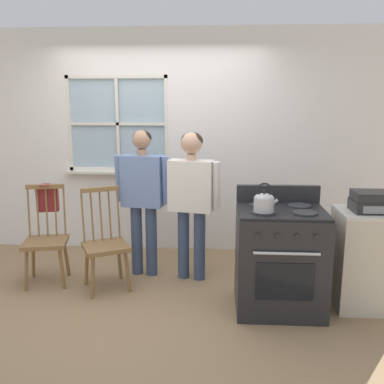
{
  "coord_description": "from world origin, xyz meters",
  "views": [
    {
      "loc": [
        0.69,
        -3.82,
        1.85
      ],
      "look_at": [
        0.45,
        0.15,
        1.0
      ],
      "focal_mm": 40.0,
      "sensor_mm": 36.0,
      "label": 1
    }
  ],
  "objects_px": {
    "kettle": "(264,202)",
    "potted_plant": "(136,166)",
    "chair_near_wall": "(105,245)",
    "side_counter": "(366,259)",
    "chair_by_window": "(46,241)",
    "stove": "(280,259)",
    "person_elderly_left": "(143,190)",
    "stereo": "(372,202)",
    "person_teen_center": "(191,190)",
    "handbag": "(47,199)"
  },
  "relations": [
    {
      "from": "chair_by_window",
      "to": "kettle",
      "type": "distance_m",
      "value": 2.29
    },
    {
      "from": "person_elderly_left",
      "to": "side_counter",
      "type": "height_order",
      "value": "person_elderly_left"
    },
    {
      "from": "side_counter",
      "to": "potted_plant",
      "type": "bearing_deg",
      "value": 149.35
    },
    {
      "from": "kettle",
      "to": "potted_plant",
      "type": "xyz_separation_m",
      "value": [
        -1.39,
        1.62,
        0.05
      ]
    },
    {
      "from": "chair_by_window",
      "to": "stereo",
      "type": "bearing_deg",
      "value": -18.41
    },
    {
      "from": "person_teen_center",
      "to": "stereo",
      "type": "height_order",
      "value": "person_teen_center"
    },
    {
      "from": "person_teen_center",
      "to": "kettle",
      "type": "bearing_deg",
      "value": -36.79
    },
    {
      "from": "person_teen_center",
      "to": "stereo",
      "type": "bearing_deg",
      "value": -6.58
    },
    {
      "from": "person_teen_center",
      "to": "kettle",
      "type": "height_order",
      "value": "person_teen_center"
    },
    {
      "from": "stove",
      "to": "side_counter",
      "type": "height_order",
      "value": "stove"
    },
    {
      "from": "chair_near_wall",
      "to": "potted_plant",
      "type": "height_order",
      "value": "potted_plant"
    },
    {
      "from": "stove",
      "to": "handbag",
      "type": "distance_m",
      "value": 2.48
    },
    {
      "from": "stove",
      "to": "potted_plant",
      "type": "bearing_deg",
      "value": 136.42
    },
    {
      "from": "stove",
      "to": "person_teen_center",
      "type": "bearing_deg",
      "value": 142.99
    },
    {
      "from": "stove",
      "to": "stereo",
      "type": "bearing_deg",
      "value": 5.36
    },
    {
      "from": "chair_near_wall",
      "to": "person_elderly_left",
      "type": "distance_m",
      "value": 0.7
    },
    {
      "from": "kettle",
      "to": "side_counter",
      "type": "height_order",
      "value": "kettle"
    },
    {
      "from": "chair_by_window",
      "to": "chair_near_wall",
      "type": "distance_m",
      "value": 0.65
    },
    {
      "from": "person_elderly_left",
      "to": "side_counter",
      "type": "distance_m",
      "value": 2.27
    },
    {
      "from": "chair_near_wall",
      "to": "person_teen_center",
      "type": "xyz_separation_m",
      "value": [
        0.84,
        0.29,
        0.51
      ]
    },
    {
      "from": "stove",
      "to": "kettle",
      "type": "bearing_deg",
      "value": -142.54
    },
    {
      "from": "handbag",
      "to": "chair_by_window",
      "type": "bearing_deg",
      "value": -78.21
    },
    {
      "from": "person_elderly_left",
      "to": "handbag",
      "type": "distance_m",
      "value": 1.02
    },
    {
      "from": "chair_by_window",
      "to": "kettle",
      "type": "height_order",
      "value": "kettle"
    },
    {
      "from": "chair_by_window",
      "to": "stove",
      "type": "distance_m",
      "value": 2.35
    },
    {
      "from": "stereo",
      "to": "stove",
      "type": "bearing_deg",
      "value": -174.64
    },
    {
      "from": "person_teen_center",
      "to": "stove",
      "type": "relative_size",
      "value": 1.43
    },
    {
      "from": "chair_near_wall",
      "to": "side_counter",
      "type": "distance_m",
      "value": 2.47
    },
    {
      "from": "person_teen_center",
      "to": "side_counter",
      "type": "xyz_separation_m",
      "value": [
        1.62,
        -0.53,
        -0.51
      ]
    },
    {
      "from": "potted_plant",
      "to": "side_counter",
      "type": "xyz_separation_m",
      "value": [
        2.35,
        -1.39,
        -0.62
      ]
    },
    {
      "from": "handbag",
      "to": "side_counter",
      "type": "distance_m",
      "value": 3.22
    },
    {
      "from": "chair_by_window",
      "to": "side_counter",
      "type": "xyz_separation_m",
      "value": [
        3.1,
        -0.34,
        0.0
      ]
    },
    {
      "from": "person_teen_center",
      "to": "stereo",
      "type": "distance_m",
      "value": 1.71
    },
    {
      "from": "chair_near_wall",
      "to": "kettle",
      "type": "xyz_separation_m",
      "value": [
        1.5,
        -0.47,
        0.58
      ]
    },
    {
      "from": "person_elderly_left",
      "to": "stereo",
      "type": "relative_size",
      "value": 4.58
    },
    {
      "from": "person_teen_center",
      "to": "stove",
      "type": "height_order",
      "value": "person_teen_center"
    },
    {
      "from": "chair_by_window",
      "to": "kettle",
      "type": "relative_size",
      "value": 4.08
    },
    {
      "from": "potted_plant",
      "to": "person_teen_center",
      "type": "bearing_deg",
      "value": -49.57
    },
    {
      "from": "chair_near_wall",
      "to": "handbag",
      "type": "height_order",
      "value": "same"
    },
    {
      "from": "chair_by_window",
      "to": "stove",
      "type": "relative_size",
      "value": 0.93
    },
    {
      "from": "person_teen_center",
      "to": "potted_plant",
      "type": "distance_m",
      "value": 1.14
    },
    {
      "from": "chair_by_window",
      "to": "potted_plant",
      "type": "height_order",
      "value": "potted_plant"
    },
    {
      "from": "potted_plant",
      "to": "side_counter",
      "type": "height_order",
      "value": "potted_plant"
    },
    {
      "from": "potted_plant",
      "to": "chair_near_wall",
      "type": "bearing_deg",
      "value": -95.22
    },
    {
      "from": "kettle",
      "to": "potted_plant",
      "type": "height_order",
      "value": "potted_plant"
    },
    {
      "from": "kettle",
      "to": "handbag",
      "type": "relative_size",
      "value": 0.8
    },
    {
      "from": "handbag",
      "to": "kettle",
      "type": "bearing_deg",
      "value": -19.94
    },
    {
      "from": "stove",
      "to": "kettle",
      "type": "relative_size",
      "value": 4.39
    },
    {
      "from": "chair_by_window",
      "to": "stove",
      "type": "bearing_deg",
      "value": -22.42
    },
    {
      "from": "kettle",
      "to": "stereo",
      "type": "height_order",
      "value": "kettle"
    }
  ]
}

